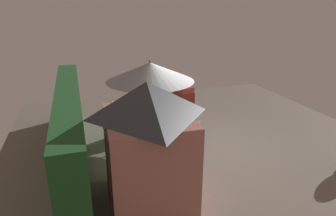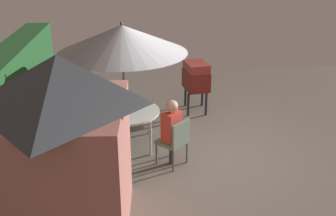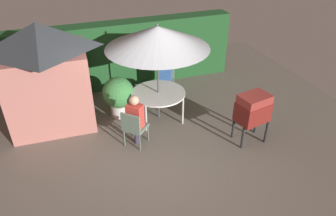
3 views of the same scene
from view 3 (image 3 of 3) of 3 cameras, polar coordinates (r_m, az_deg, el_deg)
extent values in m
plane|color=#6B6056|center=(7.18, -1.37, -7.68)|extent=(11.00, 11.00, 0.00)
cube|color=#1E4C23|center=(9.63, -8.21, 9.59)|extent=(6.72, 0.58, 1.94)
cube|color=#B26B60|center=(8.14, -20.63, 3.35)|extent=(1.96, 1.68, 1.92)
pyramid|color=#33383D|center=(7.66, -22.46, 11.80)|extent=(2.08, 1.78, 0.66)
cube|color=brown|center=(8.96, -20.36, 4.53)|extent=(0.80, 0.06, 1.49)
cylinder|color=white|center=(7.91, -1.75, 2.74)|extent=(1.36, 1.36, 0.04)
cylinder|color=beige|center=(7.60, -3.99, -1.96)|extent=(0.05, 0.05, 0.70)
cylinder|color=beige|center=(7.86, 2.68, -0.65)|extent=(0.05, 0.05, 0.70)
cylinder|color=beige|center=(8.38, -5.83, 1.46)|extent=(0.05, 0.05, 0.70)
cylinder|color=beige|center=(8.62, 0.30, 2.56)|extent=(0.05, 0.05, 0.70)
cylinder|color=#4C4C51|center=(7.68, -1.81, 5.94)|extent=(0.04, 0.04, 2.43)
cone|color=gray|center=(7.31, -1.94, 12.71)|extent=(2.44, 2.44, 0.51)
sphere|color=#4C4C51|center=(7.22, -1.98, 14.86)|extent=(0.06, 0.06, 0.06)
cube|color=maroon|center=(7.30, 15.03, -0.69)|extent=(0.78, 0.62, 0.45)
cube|color=maroon|center=(7.13, 15.39, 1.51)|extent=(0.74, 0.59, 0.20)
cylinder|color=#262628|center=(7.28, 13.33, -5.30)|extent=(0.06, 0.06, 0.55)
cylinder|color=#262628|center=(7.60, 17.32, -4.24)|extent=(0.06, 0.06, 0.55)
cylinder|color=#262628|center=(7.56, 11.69, -3.51)|extent=(0.06, 0.06, 0.55)
cylinder|color=#262628|center=(7.87, 15.60, -2.56)|extent=(0.06, 0.06, 0.55)
cube|color=slate|center=(7.16, -5.84, -3.44)|extent=(0.65, 0.65, 0.06)
cube|color=slate|center=(6.89, -6.79, -2.83)|extent=(0.37, 0.35, 0.45)
cylinder|color=#516155|center=(7.25, -7.90, -5.34)|extent=(0.04, 0.04, 0.45)
cylinder|color=#516155|center=(7.08, -5.11, -6.17)|extent=(0.04, 0.04, 0.45)
cylinder|color=#516155|center=(7.52, -6.34, -3.67)|extent=(0.04, 0.04, 0.45)
cylinder|color=#516155|center=(7.36, -3.63, -4.42)|extent=(0.04, 0.04, 0.45)
cube|color=slate|center=(9.05, -0.48, 4.79)|extent=(0.62, 0.62, 0.06)
cube|color=slate|center=(9.13, -0.29, 6.64)|extent=(0.43, 0.26, 0.45)
cylinder|color=#516155|center=(9.30, 0.93, 4.04)|extent=(0.04, 0.04, 0.45)
cylinder|color=#516155|center=(9.35, -1.51, 4.20)|extent=(0.04, 0.04, 0.45)
cylinder|color=#516155|center=(8.95, 0.60, 2.85)|extent=(0.04, 0.04, 0.45)
cylinder|color=#516155|center=(9.01, -1.92, 3.02)|extent=(0.04, 0.04, 0.45)
cylinder|color=silver|center=(8.39, -8.71, -0.22)|extent=(0.47, 0.47, 0.33)
sphere|color=#3D8442|center=(8.13, -8.99, 2.79)|extent=(0.80, 0.80, 0.80)
cube|color=#CC3D33|center=(6.99, -5.98, -1.40)|extent=(0.41, 0.41, 0.55)
sphere|color=tan|center=(6.79, -6.16, 1.38)|extent=(0.22, 0.22, 0.22)
cylinder|color=#383347|center=(7.29, -5.75, -4.79)|extent=(0.10, 0.10, 0.48)
cube|color=#3866B2|center=(8.91, -0.49, 6.54)|extent=(0.41, 0.37, 0.55)
sphere|color=tan|center=(8.75, -0.50, 8.87)|extent=(0.22, 0.22, 0.22)
cylinder|color=#383347|center=(9.15, -0.48, 3.62)|extent=(0.10, 0.10, 0.48)
camera|label=1|loc=(10.21, -55.88, 15.21)|focal=31.64mm
camera|label=2|loc=(8.30, -62.36, 10.79)|focal=44.22mm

